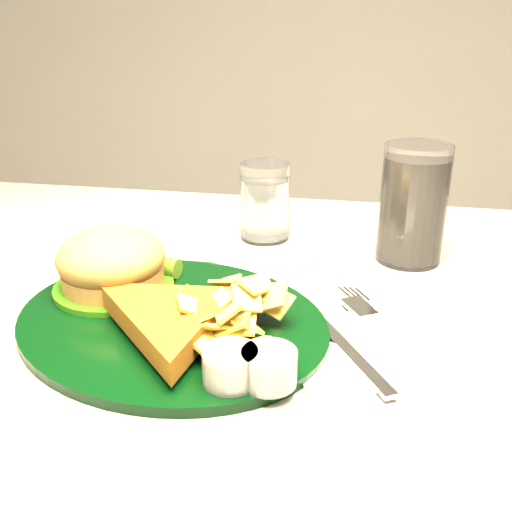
{
  "coord_description": "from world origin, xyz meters",
  "views": [
    {
      "loc": [
        0.13,
        -0.56,
        1.05
      ],
      "look_at": [
        0.03,
        0.02,
        0.8
      ],
      "focal_mm": 40.0,
      "sensor_mm": 36.0,
      "label": 1
    }
  ],
  "objects_px": {
    "dinner_plate": "(169,293)",
    "water_glass": "(265,202)",
    "cola_glass": "(413,204)",
    "fork_napkin": "(351,347)"
  },
  "relations": [
    {
      "from": "dinner_plate",
      "to": "water_glass",
      "type": "xyz_separation_m",
      "value": [
        0.05,
        0.27,
        0.02
      ]
    },
    {
      "from": "water_glass",
      "to": "fork_napkin",
      "type": "distance_m",
      "value": 0.32
    },
    {
      "from": "dinner_plate",
      "to": "water_glass",
      "type": "bearing_deg",
      "value": 100.58
    },
    {
      "from": "dinner_plate",
      "to": "fork_napkin",
      "type": "relative_size",
      "value": 1.81
    },
    {
      "from": "dinner_plate",
      "to": "fork_napkin",
      "type": "xyz_separation_m",
      "value": [
        0.18,
        -0.02,
        -0.03
      ]
    },
    {
      "from": "cola_glass",
      "to": "dinner_plate",
      "type": "bearing_deg",
      "value": -138.14
    },
    {
      "from": "dinner_plate",
      "to": "cola_glass",
      "type": "distance_m",
      "value": 0.34
    },
    {
      "from": "dinner_plate",
      "to": "cola_glass",
      "type": "relative_size",
      "value": 2.2
    },
    {
      "from": "water_glass",
      "to": "fork_napkin",
      "type": "height_order",
      "value": "water_glass"
    },
    {
      "from": "water_glass",
      "to": "cola_glass",
      "type": "height_order",
      "value": "cola_glass"
    }
  ]
}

